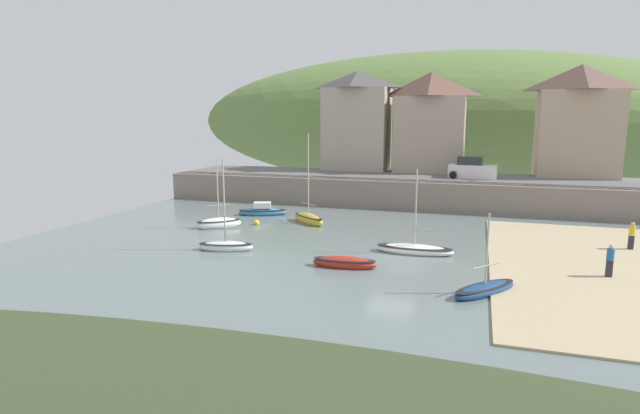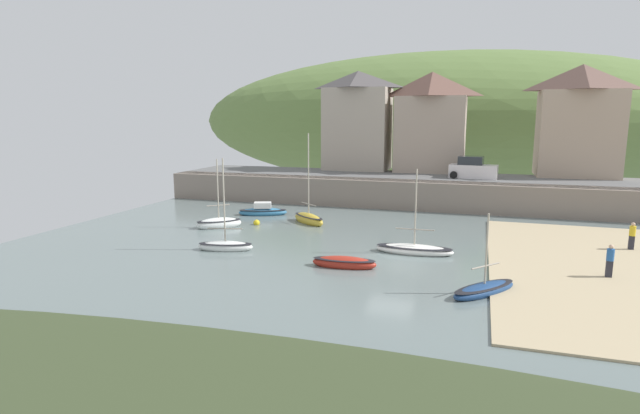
{
  "view_description": "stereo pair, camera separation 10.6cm",
  "coord_description": "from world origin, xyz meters",
  "px_view_note": "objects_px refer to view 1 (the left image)",
  "views": [
    {
      "loc": [
        4.21,
        -26.3,
        7.75
      ],
      "look_at": [
        -5.66,
        5.04,
        1.92
      ],
      "focal_mm": 28.39,
      "sensor_mm": 36.0,
      "label": 1
    },
    {
      "loc": [
        4.31,
        -26.27,
        7.75
      ],
      "look_at": [
        -5.66,
        5.04,
        1.92
      ],
      "focal_mm": 28.39,
      "sensor_mm": 36.0,
      "label": 2
    }
  ],
  "objects_px": {
    "waterfront_building_centre": "(430,121)",
    "fishing_boat_green": "(219,223)",
    "waterfront_building_left": "(357,120)",
    "sailboat_far_left": "(309,219)",
    "waterfront_building_right": "(578,120)",
    "person_near_water": "(632,234)",
    "rowboat_small_beached": "(485,289)",
    "sailboat_white_hull": "(414,249)",
    "sailboat_nearest_shore": "(345,263)",
    "dinghy_open_wooden": "(226,246)",
    "person_on_slipway": "(610,259)",
    "mooring_buoy": "(256,223)",
    "sailboat_blue_trim": "(262,211)",
    "parked_car_near_slipway": "(472,169)"
  },
  "relations": [
    {
      "from": "waterfront_building_centre",
      "to": "fishing_boat_green",
      "type": "bearing_deg",
      "value": -122.35
    },
    {
      "from": "waterfront_building_left",
      "to": "sailboat_far_left",
      "type": "relative_size",
      "value": 1.46
    },
    {
      "from": "waterfront_building_right",
      "to": "person_near_water",
      "type": "relative_size",
      "value": 6.2
    },
    {
      "from": "rowboat_small_beached",
      "to": "sailboat_white_hull",
      "type": "xyz_separation_m",
      "value": [
        -3.85,
        5.96,
        0.01
      ]
    },
    {
      "from": "rowboat_small_beached",
      "to": "sailboat_nearest_shore",
      "type": "bearing_deg",
      "value": 113.29
    },
    {
      "from": "dinghy_open_wooden",
      "to": "waterfront_building_right",
      "type": "bearing_deg",
      "value": 34.5
    },
    {
      "from": "waterfront_building_centre",
      "to": "waterfront_building_left",
      "type": "bearing_deg",
      "value": -180.0
    },
    {
      "from": "sailboat_far_left",
      "to": "person_on_slipway",
      "type": "bearing_deg",
      "value": 14.87
    },
    {
      "from": "dinghy_open_wooden",
      "to": "person_on_slipway",
      "type": "height_order",
      "value": "dinghy_open_wooden"
    },
    {
      "from": "mooring_buoy",
      "to": "rowboat_small_beached",
      "type": "bearing_deg",
      "value": -33.24
    },
    {
      "from": "waterfront_building_right",
      "to": "rowboat_small_beached",
      "type": "relative_size",
      "value": 2.64
    },
    {
      "from": "waterfront_building_centre",
      "to": "mooring_buoy",
      "type": "xyz_separation_m",
      "value": [
        -10.51,
        -18.36,
        -7.22
      ]
    },
    {
      "from": "fishing_boat_green",
      "to": "mooring_buoy",
      "type": "distance_m",
      "value": 2.74
    },
    {
      "from": "waterfront_building_left",
      "to": "fishing_boat_green",
      "type": "relative_size",
      "value": 1.96
    },
    {
      "from": "waterfront_building_centre",
      "to": "mooring_buoy",
      "type": "bearing_deg",
      "value": -119.77
    },
    {
      "from": "person_on_slipway",
      "to": "waterfront_building_centre",
      "type": "bearing_deg",
      "value": 114.27
    },
    {
      "from": "waterfront_building_left",
      "to": "sailboat_nearest_shore",
      "type": "bearing_deg",
      "value": -77.81
    },
    {
      "from": "sailboat_blue_trim",
      "to": "parked_car_near_slipway",
      "type": "bearing_deg",
      "value": 11.96
    },
    {
      "from": "waterfront_building_centre",
      "to": "sailboat_far_left",
      "type": "relative_size",
      "value": 1.42
    },
    {
      "from": "sailboat_far_left",
      "to": "sailboat_white_hull",
      "type": "bearing_deg",
      "value": 3.04
    },
    {
      "from": "sailboat_nearest_shore",
      "to": "person_near_water",
      "type": "distance_m",
      "value": 17.35
    },
    {
      "from": "sailboat_blue_trim",
      "to": "waterfront_building_left",
      "type": "bearing_deg",
      "value": 53.23
    },
    {
      "from": "waterfront_building_left",
      "to": "dinghy_open_wooden",
      "type": "bearing_deg",
      "value": -94.14
    },
    {
      "from": "waterfront_building_right",
      "to": "dinghy_open_wooden",
      "type": "distance_m",
      "value": 34.73
    },
    {
      "from": "dinghy_open_wooden",
      "to": "waterfront_building_centre",
      "type": "bearing_deg",
      "value": 55.95
    },
    {
      "from": "waterfront_building_right",
      "to": "sailboat_blue_trim",
      "type": "height_order",
      "value": "waterfront_building_right"
    },
    {
      "from": "parked_car_near_slipway",
      "to": "person_near_water",
      "type": "xyz_separation_m",
      "value": [
        9.33,
        -13.93,
        -2.22
      ]
    },
    {
      "from": "sailboat_white_hull",
      "to": "person_near_water",
      "type": "relative_size",
      "value": 3.12
    },
    {
      "from": "waterfront_building_centre",
      "to": "sailboat_blue_trim",
      "type": "distance_m",
      "value": 20.04
    },
    {
      "from": "sailboat_far_left",
      "to": "person_on_slipway",
      "type": "xyz_separation_m",
      "value": [
        18.19,
        -8.04,
        0.65
      ]
    },
    {
      "from": "waterfront_building_right",
      "to": "sailboat_far_left",
      "type": "distance_m",
      "value": 27.2
    },
    {
      "from": "waterfront_building_left",
      "to": "person_on_slipway",
      "type": "height_order",
      "value": "waterfront_building_left"
    },
    {
      "from": "sailboat_white_hull",
      "to": "sailboat_blue_trim",
      "type": "distance_m",
      "value": 15.47
    },
    {
      "from": "sailboat_white_hull",
      "to": "parked_car_near_slipway",
      "type": "bearing_deg",
      "value": 81.1
    },
    {
      "from": "mooring_buoy",
      "to": "fishing_boat_green",
      "type": "bearing_deg",
      "value": -142.7
    },
    {
      "from": "sailboat_blue_trim",
      "to": "rowboat_small_beached",
      "type": "bearing_deg",
      "value": -60.26
    },
    {
      "from": "dinghy_open_wooden",
      "to": "rowboat_small_beached",
      "type": "bearing_deg",
      "value": -26.79
    },
    {
      "from": "sailboat_nearest_shore",
      "to": "person_near_water",
      "type": "relative_size",
      "value": 2.14
    },
    {
      "from": "dinghy_open_wooden",
      "to": "parked_car_near_slipway",
      "type": "bearing_deg",
      "value": 43.11
    },
    {
      "from": "waterfront_building_right",
      "to": "mooring_buoy",
      "type": "bearing_deg",
      "value": -142.25
    },
    {
      "from": "sailboat_blue_trim",
      "to": "person_on_slipway",
      "type": "relative_size",
      "value": 2.53
    },
    {
      "from": "person_on_slipway",
      "to": "mooring_buoy",
      "type": "distance_m",
      "value": 22.56
    },
    {
      "from": "rowboat_small_beached",
      "to": "fishing_boat_green",
      "type": "bearing_deg",
      "value": 103.96
    },
    {
      "from": "fishing_boat_green",
      "to": "mooring_buoy",
      "type": "height_order",
      "value": "fishing_boat_green"
    },
    {
      "from": "sailboat_white_hull",
      "to": "sailboat_far_left",
      "type": "height_order",
      "value": "sailboat_far_left"
    },
    {
      "from": "waterfront_building_left",
      "to": "mooring_buoy",
      "type": "distance_m",
      "value": 20.02
    },
    {
      "from": "waterfront_building_centre",
      "to": "sailboat_nearest_shore",
      "type": "xyz_separation_m",
      "value": [
        -1.64,
        -26.69,
        -7.13
      ]
    },
    {
      "from": "sailboat_far_left",
      "to": "mooring_buoy",
      "type": "bearing_deg",
      "value": -114.99
    },
    {
      "from": "sailboat_far_left",
      "to": "parked_car_near_slipway",
      "type": "xyz_separation_m",
      "value": [
        11.32,
        12.16,
        2.87
      ]
    },
    {
      "from": "waterfront_building_left",
      "to": "rowboat_small_beached",
      "type": "bearing_deg",
      "value": -66.06
    }
  ]
}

